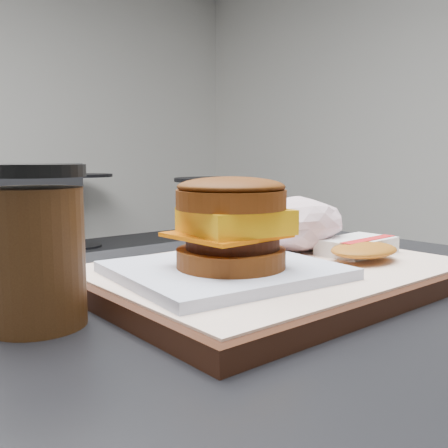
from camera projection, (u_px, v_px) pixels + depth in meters
serving_tray at (275, 274)px, 0.52m from camera, size 0.38×0.28×0.02m
breakfast_sandwich at (229, 235)px, 0.46m from camera, size 0.21×0.19×0.09m
hash_brown at (360, 247)px, 0.55m from camera, size 0.12×0.09×0.02m
crumpled_wrapper at (289, 223)px, 0.60m from camera, size 0.14×0.11×0.06m
coffee_cup at (35, 250)px, 0.38m from camera, size 0.08×0.08×0.12m
neighbor_chair at (13, 255)px, 2.03m from camera, size 0.63×0.48×0.88m
bg_table_near at (215, 201)px, 4.04m from camera, size 0.66×0.66×0.75m
bg_table_far at (80, 192)px, 5.08m from camera, size 0.66×0.66×0.75m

